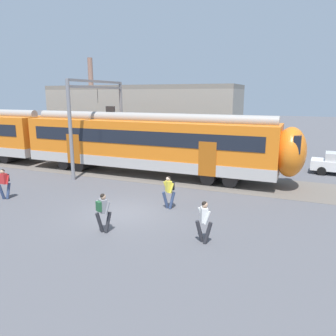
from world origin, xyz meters
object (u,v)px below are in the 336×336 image
object	(u,v)px
commuter_train	(49,137)
pedestrian_yellow	(169,189)
pedestrian_white	(204,219)
pedestrian_grey	(103,210)
pedestrian_red	(4,181)

from	to	relation	value
commuter_train	pedestrian_yellow	size ratio (longest dim) A/B	22.83
commuter_train	pedestrian_white	size ratio (longest dim) A/B	22.83
pedestrian_white	commuter_train	bearing A→B (deg)	149.89
pedestrian_white	pedestrian_grey	bearing A→B (deg)	-170.77
commuter_train	pedestrian_white	xyz separation A→B (m)	(15.50, -8.99, -1.29)
commuter_train	pedestrian_red	xyz separation A→B (m)	(4.03, -7.94, -1.26)
commuter_train	pedestrian_red	bearing A→B (deg)	-63.08
commuter_train	pedestrian_grey	bearing A→B (deg)	-40.18
commuter_train	pedestrian_grey	distance (m)	15.01
commuter_train	pedestrian_red	world-z (taller)	commuter_train
pedestrian_grey	commuter_train	bearing A→B (deg)	139.82
pedestrian_grey	pedestrian_yellow	size ratio (longest dim) A/B	1.00
pedestrian_yellow	pedestrian_white	size ratio (longest dim) A/B	1.00
commuter_train	pedestrian_red	distance (m)	8.99
commuter_train	pedestrian_white	bearing A→B (deg)	-30.11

